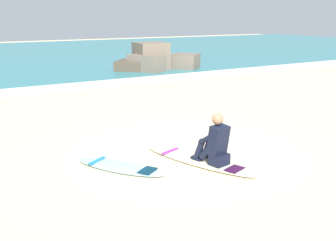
{
  "coord_description": "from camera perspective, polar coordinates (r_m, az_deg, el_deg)",
  "views": [
    {
      "loc": [
        -4.47,
        -6.51,
        2.71
      ],
      "look_at": [
        -0.06,
        0.62,
        0.55
      ],
      "focal_mm": 43.7,
      "sensor_mm": 36.0,
      "label": 1
    }
  ],
  "objects": [
    {
      "name": "ground_plane",
      "position": [
        8.35,
        2.61,
        -4.51
      ],
      "size": [
        80.0,
        80.0,
        0.0
      ],
      "primitive_type": "plane",
      "color": "beige"
    },
    {
      "name": "breaking_foam",
      "position": [
        16.11,
        -15.24,
        4.46
      ],
      "size": [
        80.0,
        0.9,
        0.11
      ],
      "primitive_type": "cube",
      "color": "white",
      "rests_on": "ground"
    },
    {
      "name": "surfboard_main",
      "position": [
        7.82,
        4.28,
        -5.59
      ],
      "size": [
        1.24,
        2.55,
        0.08
      ],
      "color": "#EFE5C6",
      "rests_on": "ground"
    },
    {
      "name": "surfer_seated",
      "position": [
        7.51,
        6.54,
        -3.27
      ],
      "size": [
        0.46,
        0.75,
        0.95
      ],
      "color": "black",
      "rests_on": "surfboard_main"
    },
    {
      "name": "surfboard_spare_near",
      "position": [
        7.54,
        -6.68,
        -6.43
      ],
      "size": [
        1.38,
        1.83,
        0.08
      ],
      "color": "#9ED1E5",
      "rests_on": "ground"
    },
    {
      "name": "rock_outcrop_distant",
      "position": [
        20.68,
        -1.77,
        8.28
      ],
      "size": [
        4.51,
        3.19,
        1.41
      ],
      "color": "#756656",
      "rests_on": "ground"
    }
  ]
}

